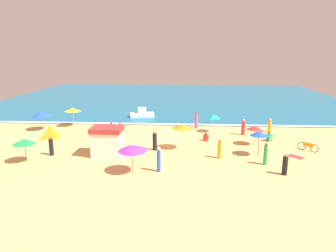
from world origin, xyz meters
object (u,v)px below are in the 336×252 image
(beachgoer_5, at_px, (196,120))
(beachgoer_6, at_px, (266,154))
(beachgoer_4, at_px, (155,141))
(beachgoer_9, at_px, (285,165))
(beach_umbrella_5, at_px, (182,126))
(beachgoer_2, at_px, (220,149))
(beach_umbrella_1, at_px, (213,117))
(beach_umbrella_2, at_px, (255,128))
(parked_bicycle, at_px, (308,147))
(beach_umbrella_8, at_px, (132,148))
(beachgoer_7, at_px, (121,132))
(beachgoer_8, at_px, (206,137))
(beachgoer_3, at_px, (269,137))
(beachgoer_1, at_px, (112,130))
(beach_umbrella_4, at_px, (41,114))
(beach_tent, at_px, (50,132))
(beach_umbrella_3, at_px, (24,141))
(beachgoer_11, at_px, (270,126))
(beachgoer_10, at_px, (51,147))
(small_boat_0, at_px, (142,114))
(beach_umbrella_6, at_px, (73,110))
(beachgoer_12, at_px, (243,128))
(beachgoer_0, at_px, (159,159))
(lifeguard_cabana, at_px, (107,141))
(beach_umbrella_7, at_px, (259,133))

(beachgoer_5, relative_size, beachgoer_6, 1.09)
(beachgoer_4, bearing_deg, beachgoer_9, -27.22)
(beach_umbrella_5, distance_m, beachgoer_2, 4.08)
(beach_umbrella_1, distance_m, beachgoer_4, 8.79)
(beachgoer_4, bearing_deg, beach_umbrella_2, 13.30)
(parked_bicycle, bearing_deg, beach_umbrella_8, -157.43)
(beach_umbrella_8, bearing_deg, beach_umbrella_1, 61.02)
(beachgoer_7, bearing_deg, beachgoer_9, -30.37)
(beachgoer_2, distance_m, beachgoer_8, 5.15)
(beach_umbrella_5, relative_size, beachgoer_3, 2.53)
(beachgoer_1, xyz_separation_m, beachgoer_2, (10.40, -5.73, -0.00))
(beach_umbrella_4, distance_m, beachgoer_7, 10.25)
(beach_umbrella_5, relative_size, beach_tent, 0.98)
(beach_umbrella_3, height_order, beachgoer_11, beach_umbrella_3)
(beachgoer_3, height_order, beachgoer_10, beachgoer_10)
(beachgoer_5, relative_size, small_boat_0, 0.58)
(beach_umbrella_2, height_order, beach_umbrella_6, beach_umbrella_6)
(beach_tent, height_order, beachgoer_6, beachgoer_6)
(beach_umbrella_4, xyz_separation_m, beachgoer_12, (22.05, -0.60, -1.05))
(beach_umbrella_2, relative_size, beachgoer_3, 2.41)
(beach_umbrella_8, distance_m, beachgoer_8, 10.53)
(beach_umbrella_6, distance_m, beachgoer_6, 22.45)
(beach_tent, bearing_deg, beachgoer_4, -16.35)
(parked_bicycle, xyz_separation_m, beachgoer_7, (-17.29, 2.22, 0.50))
(beach_umbrella_1, xyz_separation_m, beachgoer_3, (5.27, -3.12, -1.33))
(beach_tent, height_order, beachgoer_7, beachgoer_7)
(beach_umbrella_3, distance_m, beachgoer_4, 10.64)
(beachgoer_5, relative_size, beachgoer_11, 1.23)
(beachgoer_12, relative_size, small_boat_0, 0.51)
(beach_umbrella_5, xyz_separation_m, beachgoer_0, (-1.60, -5.50, -1.17))
(beach_umbrella_2, xyz_separation_m, beach_umbrella_3, (-19.08, -5.92, 0.08))
(beach_umbrella_8, xyz_separation_m, beachgoer_0, (1.85, 0.38, -0.96))
(beachgoer_2, relative_size, beachgoer_9, 1.03)
(small_boat_0, bearing_deg, beachgoer_4, -77.01)
(beachgoer_7, bearing_deg, beachgoer_10, -135.41)
(beach_umbrella_1, relative_size, parked_bicycle, 1.40)
(beach_umbrella_8, bearing_deg, beachgoer_1, 112.21)
(beachgoer_10, bearing_deg, beachgoer_1, 57.44)
(beachgoer_1, relative_size, beachgoer_7, 0.88)
(beachgoer_1, height_order, beachgoer_8, beachgoer_1)
(beach_umbrella_5, height_order, beach_umbrella_8, beach_umbrella_5)
(beach_umbrella_5, relative_size, beachgoer_7, 1.29)
(lifeguard_cabana, relative_size, beachgoer_4, 1.49)
(lifeguard_cabana, xyz_separation_m, beachgoer_12, (12.60, 7.35, -0.48))
(beach_umbrella_7, distance_m, beachgoer_0, 9.05)
(beachgoer_6, relative_size, beachgoer_10, 1.08)
(beach_umbrella_1, bearing_deg, beachgoer_11, 2.02)
(beach_umbrella_7, relative_size, beachgoer_6, 1.23)
(beach_umbrella_4, bearing_deg, beach_tent, -54.14)
(beach_umbrella_6, height_order, beachgoer_11, beach_umbrella_6)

